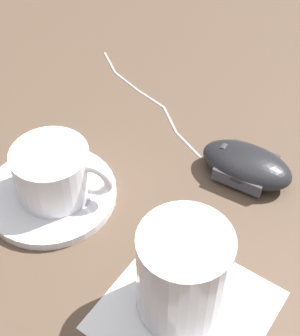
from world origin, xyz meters
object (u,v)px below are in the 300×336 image
saucer (51,194)px  coffee_cup (54,172)px  computer_mouse (246,165)px  drinking_glass (183,273)px

saucer → coffee_cup: (-0.00, 0.01, 0.03)m
coffee_cup → computer_mouse: (-0.07, 0.21, -0.02)m
saucer → computer_mouse: size_ratio=1.20×
saucer → coffee_cup: coffee_cup is taller
coffee_cup → drinking_glass: (0.11, 0.15, 0.01)m
coffee_cup → drinking_glass: 0.19m
saucer → computer_mouse: (-0.07, 0.22, 0.01)m
computer_mouse → drinking_glass: 0.19m
saucer → coffee_cup: bearing=105.6°
coffee_cup → drinking_glass: bearing=53.9°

